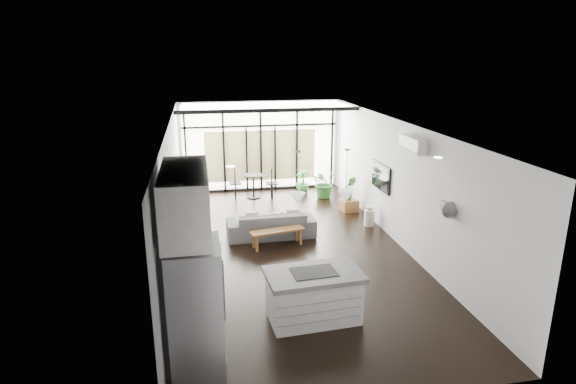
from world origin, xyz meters
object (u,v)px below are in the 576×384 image
object	(u,v)px
island	(314,296)
milk_can	(369,216)
console_bench	(277,238)
pouf	(289,217)
fridge	(196,308)
tv	(381,177)
sofa	(271,220)

from	to	relation	value
island	milk_can	xyz separation A→B (m)	(2.43, 4.04, -0.16)
console_bench	pouf	world-z (taller)	console_bench
console_bench	pouf	size ratio (longest dim) A/B	2.66
fridge	console_bench	world-z (taller)	fridge
island	tv	world-z (taller)	tv
pouf	sofa	bearing A→B (deg)	-127.86
sofa	fridge	bearing A→B (deg)	68.91
island	console_bench	world-z (taller)	island
sofa	tv	size ratio (longest dim) A/B	1.90
fridge	console_bench	bearing A→B (deg)	66.21
console_bench	tv	xyz separation A→B (m)	(2.72, 0.78, 1.10)
console_bench	tv	bearing A→B (deg)	4.24
fridge	sofa	world-z (taller)	fridge
milk_can	tv	bearing A→B (deg)	-27.67
island	fridge	xyz separation A→B (m)	(-1.87, -0.92, 0.50)
milk_can	tv	world-z (taller)	tv
sofa	milk_can	bearing A→B (deg)	-175.53
fridge	island	bearing A→B (deg)	26.16
sofa	tv	distance (m)	2.91
console_bench	milk_can	distance (m)	2.67
fridge	tv	bearing A→B (deg)	47.06
island	pouf	world-z (taller)	island
sofa	milk_can	size ratio (longest dim) A/B	4.03
fridge	sofa	xyz separation A→B (m)	(1.75, 4.73, -0.52)
sofa	console_bench	world-z (taller)	sofa
milk_can	tv	distance (m)	1.07
pouf	tv	distance (m)	2.53
sofa	milk_can	world-z (taller)	sofa
tv	island	bearing A→B (deg)	-123.89
sofa	island	bearing A→B (deg)	91.09
sofa	console_bench	size ratio (longest dim) A/B	1.68
milk_can	pouf	bearing A→B (deg)	165.44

